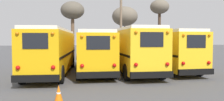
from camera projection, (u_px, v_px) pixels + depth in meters
ground_plane at (112, 71)px, 17.31m from camera, size 160.00×160.00×0.00m
school_bus_0 at (53, 50)px, 15.94m from camera, size 2.89×10.20×3.25m
school_bus_1 at (93, 50)px, 17.04m from camera, size 2.61×9.76×3.12m
school_bus_2 at (132, 49)px, 16.79m from camera, size 2.62×9.51×3.35m
school_bus_3 at (164, 49)px, 17.97m from camera, size 2.80×9.46×3.21m
utility_pole at (121, 22)px, 25.83m from camera, size 1.80×0.28×8.98m
bare_tree_0 at (160, 9)px, 31.79m from camera, size 2.75×2.75×8.34m
bare_tree_1 at (125, 16)px, 31.01m from camera, size 3.66×3.66×7.20m
bare_tree_2 at (73, 12)px, 27.05m from camera, size 2.92×2.92×7.24m
traffic_cone at (59, 94)px, 8.66m from camera, size 0.36×0.36×0.72m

